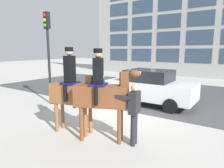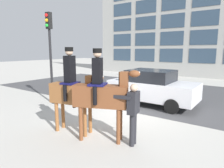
# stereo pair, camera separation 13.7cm
# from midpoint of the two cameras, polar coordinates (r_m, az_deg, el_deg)

# --- Properties ---
(ground_plane) EXTENTS (80.00, 80.00, 0.00)m
(ground_plane) POSITION_cam_midpoint_polar(r_m,az_deg,el_deg) (7.82, 3.37, -8.98)
(ground_plane) COLOR #B2AFA8
(road_surface) EXTENTS (22.33, 8.50, 0.01)m
(road_surface) POSITION_cam_midpoint_polar(r_m,az_deg,el_deg) (12.01, 15.06, -2.63)
(road_surface) COLOR #444447
(road_surface) RESTS_ON ground_plane
(mounted_horse_lead) EXTENTS (1.80, 0.72, 2.58)m
(mounted_horse_lead) POSITION_cam_midpoint_polar(r_m,az_deg,el_deg) (6.06, -11.64, -1.96)
(mounted_horse_lead) COLOR brown
(mounted_horse_lead) RESTS_ON ground_plane
(mounted_horse_companion) EXTENTS (1.78, 0.99, 2.54)m
(mounted_horse_companion) POSITION_cam_midpoint_polar(r_m,az_deg,el_deg) (5.43, -3.50, -2.73)
(mounted_horse_companion) COLOR brown
(mounted_horse_companion) RESTS_ON ground_plane
(pedestrian_bystander) EXTENTS (0.82, 0.53, 1.65)m
(pedestrian_bystander) POSITION_cam_midpoint_polar(r_m,az_deg,el_deg) (5.25, 5.46, -7.27)
(pedestrian_bystander) COLOR #232328
(pedestrian_bystander) RESTS_ON ground_plane
(street_car_near_lane) EXTENTS (3.93, 1.92, 1.60)m
(street_car_near_lane) POSITION_cam_midpoint_polar(r_m,az_deg,el_deg) (9.40, 10.58, -0.80)
(street_car_near_lane) COLOR silver
(street_car_near_lane) RESTS_ON ground_plane
(traffic_light) EXTENTS (0.24, 0.29, 4.15)m
(traffic_light) POSITION_cam_midpoint_polar(r_m,az_deg,el_deg) (9.58, -18.27, 10.84)
(traffic_light) COLOR black
(traffic_light) RESTS_ON ground_plane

